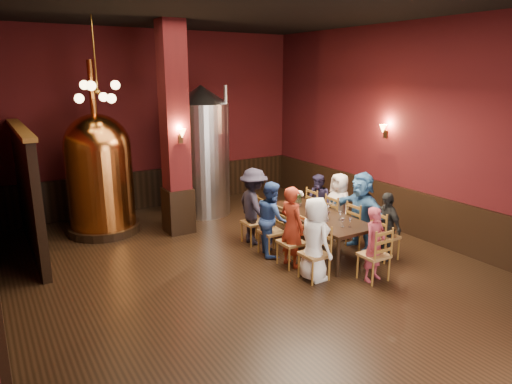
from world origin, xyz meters
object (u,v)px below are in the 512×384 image
person_2 (272,218)px  copper_kettle (100,172)px  dining_table (317,218)px  person_0 (315,239)px  steel_vessel (203,151)px  rose_vase (299,195)px  person_1 (292,227)px

person_2 → copper_kettle: size_ratio=0.39×
dining_table → copper_kettle: size_ratio=0.65×
person_0 → person_2: person_0 is taller
person_2 → steel_vessel: 3.26m
person_0 → copper_kettle: 5.06m
person_2 → rose_vase: (0.90, 0.33, 0.26)m
dining_table → person_2: person_2 is taller
steel_vessel → rose_vase: (0.87, -2.81, -0.60)m
person_2 → person_1: bearing=-159.5°
dining_table → person_1: (-0.85, -0.33, 0.06)m
person_0 → person_2: bearing=2.0°
person_0 → rose_vase: (0.91, 1.66, 0.25)m
dining_table → person_2: (-0.85, 0.33, 0.04)m
person_2 → steel_vessel: size_ratio=0.46×
copper_kettle → steel_vessel: bearing=2.4°
person_1 → rose_vase: (0.90, 0.99, 0.23)m
dining_table → rose_vase: rose_vase is taller
person_1 → steel_vessel: size_ratio=0.47×
dining_table → steel_vessel: steel_vessel is taller
rose_vase → copper_kettle: bearing=141.4°
dining_table → steel_vessel: 3.68m
person_1 → steel_vessel: bearing=-7.3°
person_2 → copper_kettle: bearing=59.8°
person_1 → copper_kettle: size_ratio=0.41×
person_0 → person_1: 0.67m
person_0 → person_2: (0.00, 1.33, -0.00)m
rose_vase → person_0: bearing=-118.5°
copper_kettle → person_1: bearing=-56.1°
copper_kettle → rose_vase: (3.39, -2.70, -0.37)m
person_1 → rose_vase: bearing=-49.0°
copper_kettle → person_0: bearing=-60.4°
dining_table → person_0: 1.31m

